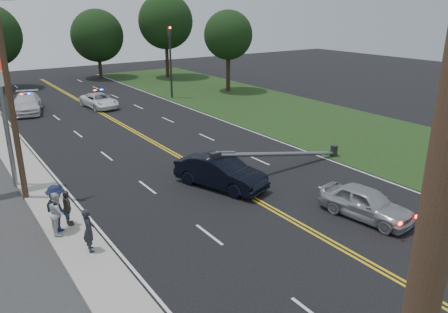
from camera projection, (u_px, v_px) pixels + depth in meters
ground at (345, 250)px, 16.83m from camera, size 120.00×120.00×0.00m
sidewalk at (54, 209)px, 20.15m from camera, size 1.80×70.00×0.12m
grass_verge at (364, 135)px, 31.82m from camera, size 12.00×80.00×0.01m
centerline_yellow at (207, 173)px, 24.63m from camera, size 0.36×80.00×0.00m
traffic_signal at (170, 56)px, 43.29m from camera, size 0.28×0.41×7.05m
fallen_streetlight at (288, 153)px, 25.00m from camera, size 9.36×0.44×1.91m
utility_pole_mid at (10, 96)px, 19.64m from camera, size 1.60×0.28×10.00m
tree_7 at (97, 36)px, 55.31m from camera, size 6.56×6.56×8.59m
tree_8 at (166, 22)px, 55.08m from camera, size 6.87×6.87×10.46m
tree_9 at (228, 35)px, 46.20m from camera, size 5.17×5.17×8.57m
crashed_sedan at (220, 172)px, 22.48m from camera, size 3.34×5.27×1.64m
waiting_sedan at (366, 203)px, 19.21m from camera, size 2.28×4.38×1.42m
emergency_a at (99, 101)px, 40.14m from camera, size 2.58×4.84×1.29m
emergency_b at (27, 103)px, 38.28m from camera, size 3.54×5.95×1.62m
bystander_a at (89, 230)px, 16.34m from camera, size 0.47×0.67×1.73m
bystander_b at (58, 213)px, 17.63m from camera, size 0.90×1.03×1.81m
bystander_c at (57, 208)px, 17.79m from camera, size 1.20×1.48×2.00m
bystander_d at (67, 208)px, 18.30m from camera, size 0.45×0.94×1.56m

